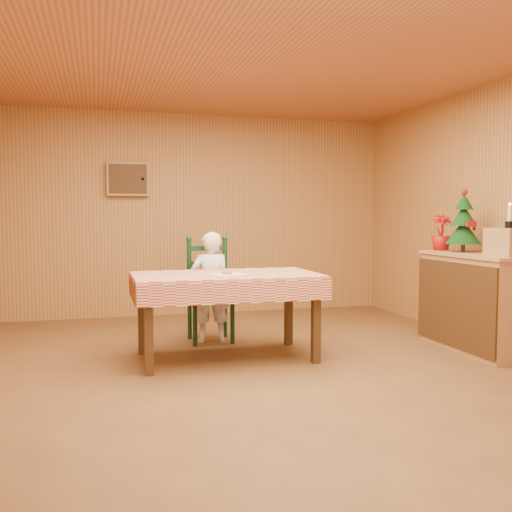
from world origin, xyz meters
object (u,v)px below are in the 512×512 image
at_px(ladder_chair, 209,292).
at_px(crate, 509,242).
at_px(seated_child, 210,287).
at_px(dining_table, 226,283).
at_px(christmas_tree, 464,224).
at_px(shelf_unit, 477,302).

height_order(ladder_chair, crate, crate).
height_order(ladder_chair, seated_child, seated_child).
bearing_deg(crate, dining_table, 163.17).
distance_m(ladder_chair, christmas_tree, 2.64).
relative_size(ladder_chair, shelf_unit, 0.87).
bearing_deg(ladder_chair, shelf_unit, -24.97).
xyz_separation_m(ladder_chair, shelf_unit, (2.39, -1.11, -0.04)).
bearing_deg(seated_child, christmas_tree, 161.42).
relative_size(ladder_chair, crate, 3.60).
xyz_separation_m(ladder_chair, christmas_tree, (2.40, -0.86, 0.71)).
height_order(shelf_unit, christmas_tree, christmas_tree).
bearing_deg(shelf_unit, ladder_chair, 155.03).
bearing_deg(christmas_tree, ladder_chair, 160.21).
relative_size(shelf_unit, crate, 4.13).
bearing_deg(seated_child, crate, 148.73).
bearing_deg(ladder_chair, dining_table, -90.00).
bearing_deg(christmas_tree, shelf_unit, -91.98).
relative_size(dining_table, ladder_chair, 1.53).
xyz_separation_m(seated_child, shelf_unit, (2.39, -1.05, -0.10)).
distance_m(shelf_unit, christmas_tree, 0.79).
height_order(dining_table, crate, crate).
xyz_separation_m(dining_table, shelf_unit, (2.39, -0.32, -0.22)).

